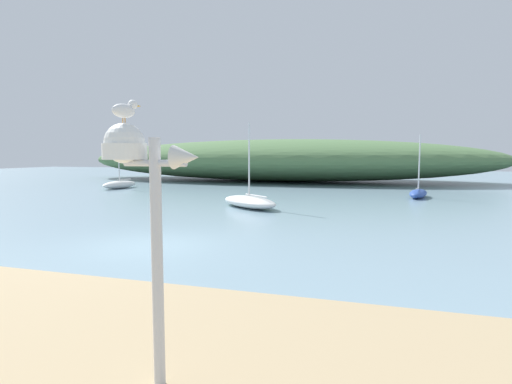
{
  "coord_description": "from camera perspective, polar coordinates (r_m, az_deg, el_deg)",
  "views": [
    {
      "loc": [
        6.26,
        -10.24,
        2.66
      ],
      "look_at": [
        2.22,
        3.23,
        1.34
      ],
      "focal_mm": 28.45,
      "sensor_mm": 36.0,
      "label": 1
    }
  ],
  "objects": [
    {
      "name": "sailboat_outer_mooring",
      "position": [
        33.13,
        -18.64,
        1.02
      ],
      "size": [
        1.54,
        3.5,
        3.84
      ],
      "color": "white",
      "rests_on": "ground"
    },
    {
      "name": "seagull_on_radar",
      "position": [
        4.48,
        -17.93,
        10.98
      ],
      "size": [
        0.21,
        0.35,
        0.25
      ],
      "color": "orange",
      "rests_on": "mast_structure"
    },
    {
      "name": "distant_hill",
      "position": [
        40.85,
        3.37,
        4.5
      ],
      "size": [
        41.85,
        14.01,
        4.12
      ],
      "primitive_type": "ellipsoid",
      "color": "#517547",
      "rests_on": "ground"
    },
    {
      "name": "ground_plane",
      "position": [
        12.29,
        -14.52,
        -7.32
      ],
      "size": [
        120.0,
        120.0,
        0.0
      ],
      "primitive_type": "plane",
      "color": "#7A99A8"
    },
    {
      "name": "sailboat_centre_water",
      "position": [
        20.2,
        -0.97,
        -1.35
      ],
      "size": [
        4.06,
        3.69,
        4.21
      ],
      "color": "white",
      "rests_on": "ground"
    },
    {
      "name": "sailboat_by_sandbar",
      "position": [
        26.63,
        21.84,
        -0.14
      ],
      "size": [
        1.56,
        3.23,
        3.83
      ],
      "color": "#2D4C9E",
      "rests_on": "ground"
    },
    {
      "name": "mast_structure",
      "position": [
        4.37,
        -16.19,
        2.39
      ],
      "size": [
        1.07,
        0.46,
        2.78
      ],
      "color": "silver",
      "rests_on": "beach_sand"
    }
  ]
}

